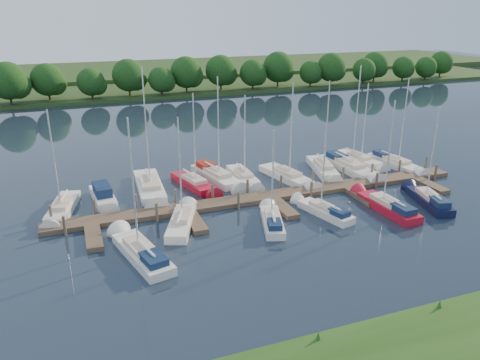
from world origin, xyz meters
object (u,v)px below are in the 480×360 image
object	(u,v)px
dock	(273,199)
sailboat_s_2	(272,221)
motorboat	(103,197)
sailboat_n_5	(244,178)
sailboat_n_0	(62,210)

from	to	relation	value
dock	sailboat_s_2	xyz separation A→B (m)	(-2.12, -4.55, 0.11)
motorboat	sailboat_n_5	size ratio (longest dim) A/B	0.67
dock	sailboat_n_5	size ratio (longest dim) A/B	4.39
dock	sailboat_s_2	world-z (taller)	sailboat_s_2
sailboat_s_2	sailboat_n_0	bearing A→B (deg)	169.47
dock	sailboat_n_5	distance (m)	6.13
dock	sailboat_n_0	world-z (taller)	sailboat_n_0
motorboat	sailboat_n_5	bearing A→B (deg)	178.22
dock	sailboat_n_5	bearing A→B (deg)	94.98
sailboat_n_0	motorboat	xyz separation A→B (m)	(3.59, 1.31, 0.12)
motorboat	sailboat_n_5	xyz separation A→B (m)	(14.06, 0.78, -0.12)
dock	motorboat	xyz separation A→B (m)	(-14.59, 5.33, 0.19)
dock	sailboat_n_0	size ratio (longest dim) A/B	4.23
dock	motorboat	size ratio (longest dim) A/B	6.59
sailboat_n_5	dock	bearing A→B (deg)	96.12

